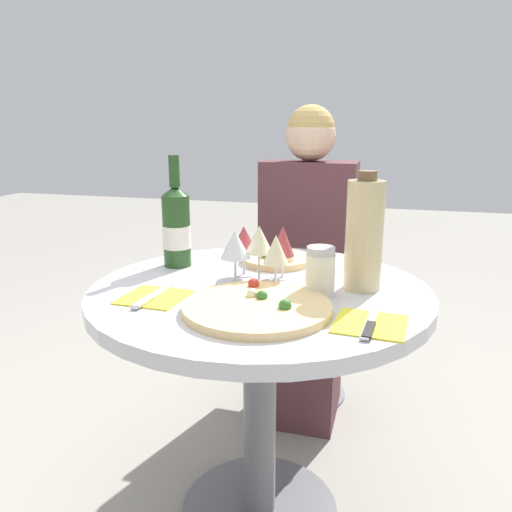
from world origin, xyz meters
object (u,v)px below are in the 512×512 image
chair_behind_diner (309,287)px  tall_carafe (364,235)px  dining_table (260,341)px  pizza_large (257,307)px  wine_bottle (176,226)px  seated_diner (303,278)px

chair_behind_diner → tall_carafe: tall_carafe is taller
dining_table → pizza_large: size_ratio=2.61×
chair_behind_diner → pizza_large: chair_behind_diner is taller
wine_bottle → chair_behind_diner: bearing=65.9°
chair_behind_diner → seated_diner: 0.16m
dining_table → chair_behind_diner: 0.79m
dining_table → pizza_large: pizza_large is taller
chair_behind_diner → dining_table: bearing=90.1°
chair_behind_diner → wine_bottle: (-0.29, -0.66, 0.37)m
seated_diner → wine_bottle: size_ratio=3.65×
chair_behind_diner → tall_carafe: bearing=109.5°
dining_table → seated_diner: seated_diner is taller
pizza_large → seated_diner: bearing=93.1°
wine_bottle → seated_diner: bearing=60.4°
pizza_large → wine_bottle: bearing=137.7°
dining_table → wine_bottle: (-0.30, 0.13, 0.28)m
wine_bottle → tall_carafe: size_ratio=1.08×
dining_table → wine_bottle: wine_bottle is taller
pizza_large → wine_bottle: size_ratio=1.04×
dining_table → seated_diner: bearing=90.1°
dining_table → tall_carafe: tall_carafe is taller
chair_behind_diner → wine_bottle: bearing=65.9°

